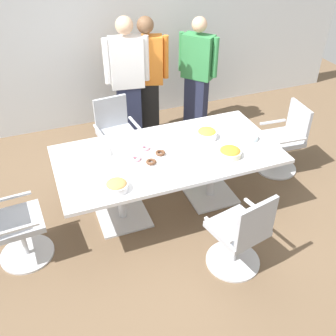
# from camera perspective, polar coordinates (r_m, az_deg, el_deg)

# --- Properties ---
(ground_plane) EXTENTS (10.00, 10.00, 0.01)m
(ground_plane) POSITION_cam_1_polar(r_m,az_deg,el_deg) (4.66, -0.00, -5.55)
(ground_plane) COLOR brown
(back_wall) EXTENTS (8.00, 0.10, 2.80)m
(back_wall) POSITION_cam_1_polar(r_m,az_deg,el_deg) (6.05, -8.66, 19.25)
(back_wall) COLOR silver
(back_wall) RESTS_ON ground
(conference_table) EXTENTS (2.40, 1.20, 0.75)m
(conference_table) POSITION_cam_1_polar(r_m,az_deg,el_deg) (4.28, -0.00, 0.82)
(conference_table) COLOR silver
(conference_table) RESTS_ON ground
(office_chair_0) EXTENTS (0.64, 0.64, 0.91)m
(office_chair_0) POSITION_cam_1_polar(r_m,az_deg,el_deg) (3.79, 10.53, -9.74)
(office_chair_0) COLOR silver
(office_chair_0) RESTS_ON ground
(office_chair_1) EXTENTS (0.58, 0.58, 0.91)m
(office_chair_1) POSITION_cam_1_polar(r_m,az_deg,el_deg) (5.26, 16.55, 3.65)
(office_chair_1) COLOR silver
(office_chair_1) RESTS_ON ground
(office_chair_2) EXTENTS (0.59, 0.59, 0.91)m
(office_chair_2) POSITION_cam_1_polar(r_m,az_deg,el_deg) (5.20, -7.51, 4.50)
(office_chair_2) COLOR silver
(office_chair_2) RESTS_ON ground
(office_chair_3) EXTENTS (0.57, 0.57, 0.91)m
(office_chair_3) POSITION_cam_1_polar(r_m,az_deg,el_deg) (4.09, -21.64, -8.05)
(office_chair_3) COLOR silver
(office_chair_3) RESTS_ON ground
(person_standing_0) EXTENTS (0.62, 0.28, 1.78)m
(person_standing_0) POSITION_cam_1_polar(r_m,az_deg,el_deg) (5.49, -5.90, 12.59)
(person_standing_0) COLOR #232842
(person_standing_0) RESTS_ON ground
(person_standing_1) EXTENTS (0.61, 0.34, 1.74)m
(person_standing_1) POSITION_cam_1_polar(r_m,az_deg,el_deg) (5.64, -3.09, 13.06)
(person_standing_1) COLOR black
(person_standing_1) RESTS_ON ground
(person_standing_2) EXTENTS (0.46, 0.51, 1.67)m
(person_standing_2) POSITION_cam_1_polar(r_m,az_deg,el_deg) (5.92, 4.29, 13.65)
(person_standing_2) COLOR #232842
(person_standing_2) RESTS_ON ground
(snack_bowl_cookies) EXTENTS (0.22, 0.22, 0.10)m
(snack_bowl_cookies) POSITION_cam_1_polar(r_m,az_deg,el_deg) (3.69, -7.51, -2.56)
(snack_bowl_cookies) COLOR white
(snack_bowl_cookies) RESTS_ON conference_table
(snack_bowl_chips_orange) EXTENTS (0.24, 0.24, 0.10)m
(snack_bowl_chips_orange) POSITION_cam_1_polar(r_m,az_deg,el_deg) (4.19, 9.04, 2.30)
(snack_bowl_chips_orange) COLOR beige
(snack_bowl_chips_orange) RESTS_ON conference_table
(snack_bowl_chips_yellow) EXTENTS (0.23, 0.23, 0.12)m
(snack_bowl_chips_yellow) POSITION_cam_1_polar(r_m,az_deg,el_deg) (4.46, 5.67, 5.04)
(snack_bowl_chips_yellow) COLOR white
(snack_bowl_chips_yellow) RESTS_ON conference_table
(donut_platter) EXTENTS (0.38, 0.38, 0.04)m
(donut_platter) POSITION_cam_1_polar(r_m,az_deg,el_deg) (4.14, -2.95, 1.79)
(donut_platter) COLOR white
(donut_platter) RESTS_ON conference_table
(plate_stack) EXTENTS (0.21, 0.21, 0.05)m
(plate_stack) POSITION_cam_1_polar(r_m,az_deg,el_deg) (4.53, 11.71, 4.44)
(plate_stack) COLOR white
(plate_stack) RESTS_ON conference_table
(napkin_pile) EXTENTS (0.15, 0.15, 0.06)m
(napkin_pile) POSITION_cam_1_polar(r_m,az_deg,el_deg) (4.23, -9.63, 2.32)
(napkin_pile) COLOR white
(napkin_pile) RESTS_ON conference_table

